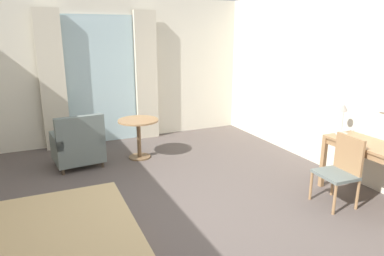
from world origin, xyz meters
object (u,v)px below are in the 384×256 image
writing_desk (373,152)px  armchair_by_window (78,146)px  desk_lamp (343,115)px  round_cafe_table (139,130)px  desk_chair (341,167)px

writing_desk → armchair_by_window: armchair_by_window is taller
desk_lamp → round_cafe_table: (-2.34, 2.25, -0.52)m
armchair_by_window → writing_desk: bearing=-40.7°
writing_desk → armchair_by_window: bearing=139.3°
desk_chair → armchair_by_window: (-2.88, 2.75, -0.14)m
desk_chair → desk_lamp: (0.48, 0.49, 0.54)m
writing_desk → desk_chair: (-0.42, 0.10, -0.17)m
desk_chair → writing_desk: bearing=-13.2°
desk_chair → desk_lamp: 0.88m
desk_lamp → desk_chair: bearing=-134.5°
desk_chair → armchair_by_window: armchair_by_window is taller
writing_desk → desk_lamp: (0.06, 0.59, 0.36)m
writing_desk → desk_lamp: bearing=84.3°
desk_chair → armchair_by_window: size_ratio=1.00×
writing_desk → round_cafe_table: (-2.28, 2.84, -0.15)m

